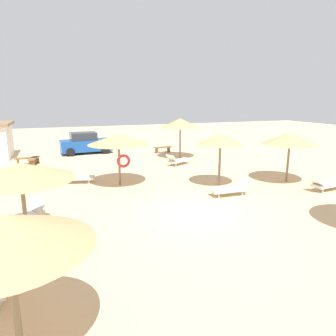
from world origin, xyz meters
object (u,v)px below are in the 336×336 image
object	(u,v)px
parasol_5	(221,139)
bench_0	(163,148)
lounger_4	(326,184)
bench_2	(34,160)
lounger_6	(178,160)
parked_car	(86,143)
lounger_2	(22,216)
parasol_0	(119,140)
parasol_2	(20,172)
parasol_6	(180,123)
lounger_0	(75,177)
lounger_5	(231,188)
parasol_4	(290,138)
bench_1	(27,160)
parasol_3	(6,232)

from	to	relation	value
parasol_5	bench_0	world-z (taller)	parasol_5
lounger_4	bench_2	xyz separation A→B (m)	(-13.61, 11.40, 0.03)
lounger_6	bench_0	size ratio (longest dim) A/B	1.27
lounger_4	parked_car	bearing A→B (deg)	123.98
lounger_2	parked_car	bearing A→B (deg)	75.48
parasol_0	bench_2	world-z (taller)	parasol_0
bench_2	lounger_6	bearing A→B (deg)	-20.88
parasol_2	parasol_6	distance (m)	15.08
parasol_6	lounger_0	size ratio (longest dim) A/B	1.51
parasol_6	lounger_6	size ratio (longest dim) A/B	1.51
lounger_5	parasol_6	bearing A→B (deg)	82.10
parasol_4	lounger_4	distance (m)	2.90
parasol_2	lounger_2	distance (m)	2.98
lounger_4	bench_1	world-z (taller)	lounger_4
bench_0	parasol_6	bearing A→B (deg)	-80.54
parasol_6	parked_car	world-z (taller)	parasol_6
lounger_6	bench_2	size ratio (longest dim) A/B	1.26
parasol_6	lounger_2	distance (m)	13.94
parasol_0	lounger_6	world-z (taller)	parasol_0
parasol_6	parked_car	xyz separation A→B (m)	(-6.42, 4.51, -1.78)
parasol_6	lounger_5	size ratio (longest dim) A/B	1.58
lounger_5	bench_2	world-z (taller)	lounger_5
parasol_4	lounger_5	distance (m)	4.65
lounger_5	lounger_6	bearing A→B (deg)	88.20
parasol_2	parked_car	distance (m)	16.46
parasol_6	lounger_0	bearing A→B (deg)	-150.49
lounger_2	bench_1	distance (m)	10.89
lounger_6	bench_1	world-z (taller)	lounger_6
lounger_6	lounger_4	bearing A→B (deg)	-60.41
parasol_4	lounger_4	world-z (taller)	parasol_4
parasol_5	lounger_0	bearing A→B (deg)	155.91
parasol_4	bench_2	world-z (taller)	parasol_4
parasol_4	parasol_6	bearing A→B (deg)	108.96
lounger_6	parasol_6	bearing A→B (deg)	64.52
parasol_2	lounger_0	size ratio (longest dim) A/B	1.53
lounger_4	parasol_2	bearing A→B (deg)	-173.91
parked_car	parasol_2	bearing A→B (deg)	-101.59
parasol_3	lounger_5	xyz separation A→B (m)	(8.29, 6.55, -2.02)
parasol_4	bench_2	distance (m)	16.16
lounger_0	bench_2	xyz separation A→B (m)	(-2.28, 5.73, 0.02)
lounger_4	bench_0	xyz separation A→B (m)	(-3.89, 12.77, 0.03)
lounger_5	bench_1	world-z (taller)	lounger_5
parasol_6	bench_2	bearing A→B (deg)	172.89
parasol_4	lounger_4	bearing A→B (deg)	-71.88
parasol_0	parasol_2	xyz separation A→B (m)	(-3.97, -5.87, 0.01)
lounger_0	lounger_4	xyz separation A→B (m)	(11.34, -5.67, -0.01)
parasol_3	bench_1	size ratio (longest dim) A/B	1.84
parasol_2	lounger_0	bearing A→B (deg)	75.54
parasol_3	lounger_6	size ratio (longest dim) A/B	1.42
parasol_2	bench_1	distance (m)	13.18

